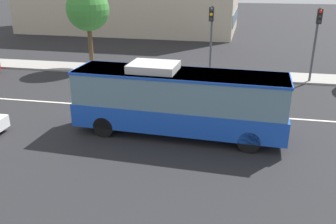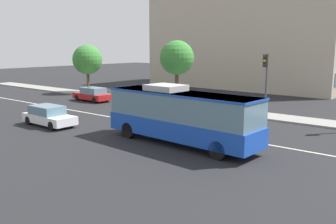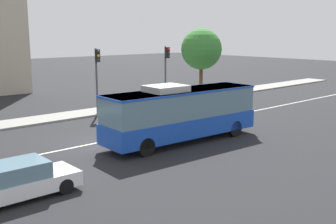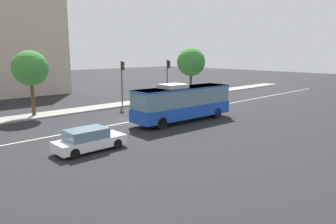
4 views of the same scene
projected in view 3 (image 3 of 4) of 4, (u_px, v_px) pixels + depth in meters
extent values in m
plane|color=black|center=(100.00, 142.00, 24.30)|extent=(160.00, 160.00, 0.00)
cube|color=gray|center=(40.00, 120.00, 30.28)|extent=(80.00, 2.68, 0.14)
cube|color=silver|center=(100.00, 142.00, 24.30)|extent=(76.00, 0.16, 0.01)
cube|color=#1947B7|center=(182.00, 126.00, 24.33)|extent=(10.12, 3.03, 1.10)
cube|color=slate|center=(182.00, 103.00, 24.08)|extent=(9.92, 2.95, 1.58)
cube|color=#1947B7|center=(182.00, 91.00, 23.94)|extent=(10.02, 3.00, 0.12)
cube|color=#B2B2B2|center=(166.00, 89.00, 23.16)|extent=(2.29, 1.92, 0.36)
cylinder|color=black|center=(210.00, 123.00, 27.35)|extent=(1.01, 0.35, 1.00)
cylinder|color=black|center=(235.00, 128.00, 25.66)|extent=(1.01, 0.35, 1.00)
cylinder|color=black|center=(123.00, 139.00, 23.19)|extent=(1.01, 0.35, 1.00)
cylinder|color=black|center=(146.00, 147.00, 21.50)|extent=(1.01, 0.35, 1.00)
cube|color=white|center=(20.00, 185.00, 16.06)|extent=(4.51, 1.83, 0.60)
cube|color=slate|center=(13.00, 171.00, 15.78)|extent=(2.53, 1.67, 0.64)
cylinder|color=black|center=(48.00, 176.00, 17.66)|extent=(0.64, 0.22, 0.64)
cylinder|color=black|center=(65.00, 186.00, 16.48)|extent=(0.64, 0.22, 0.64)
cylinder|color=#47474C|center=(165.00, 76.00, 36.73)|extent=(0.16, 0.16, 5.20)
cube|color=black|center=(167.00, 53.00, 36.13)|extent=(0.33, 0.29, 0.96)
sphere|color=red|center=(169.00, 49.00, 35.96)|extent=(0.22, 0.22, 0.22)
sphere|color=#2D2D2D|center=(169.00, 53.00, 36.02)|extent=(0.22, 0.22, 0.22)
sphere|color=#2D2D2D|center=(169.00, 56.00, 36.08)|extent=(0.22, 0.22, 0.22)
cylinder|color=#47474C|center=(97.00, 82.00, 32.10)|extent=(0.16, 0.16, 5.20)
cube|color=black|center=(97.00, 56.00, 31.49)|extent=(0.34, 0.31, 0.96)
sphere|color=#2D2D2D|center=(98.00, 51.00, 31.31)|extent=(0.22, 0.22, 0.22)
sphere|color=#F9A514|center=(98.00, 56.00, 31.37)|extent=(0.22, 0.22, 0.22)
sphere|color=#2D2D2D|center=(99.00, 60.00, 31.43)|extent=(0.22, 0.22, 0.22)
cylinder|color=#4C3823|center=(201.00, 81.00, 41.37)|extent=(0.36, 0.36, 3.26)
sphere|color=#387F33|center=(201.00, 49.00, 40.77)|extent=(4.04, 4.04, 4.04)
cube|color=slate|center=(10.00, 69.00, 49.03)|extent=(0.49, 12.26, 1.50)
cube|color=slate|center=(8.00, 40.00, 48.38)|extent=(0.49, 12.26, 1.50)
cube|color=slate|center=(6.00, 11.00, 47.74)|extent=(0.49, 12.26, 1.50)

